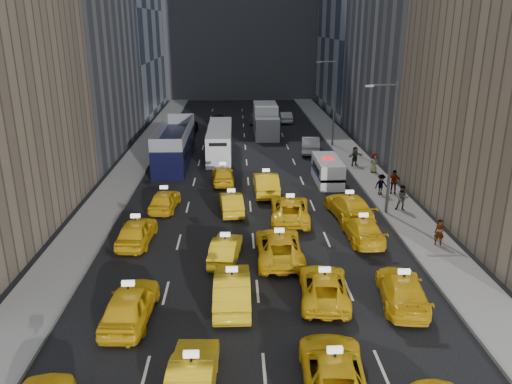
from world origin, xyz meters
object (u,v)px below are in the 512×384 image
(city_bus, at_px, (220,141))
(nypd_van, at_px, (328,171))
(pedestrian_0, at_px, (439,232))
(taxi_2, at_px, (334,371))
(double_decker, at_px, (175,144))
(box_truck, at_px, (266,121))
(taxi_1, at_px, (192,377))

(city_bus, bearing_deg, nypd_van, -46.51)
(nypd_van, height_order, pedestrian_0, nypd_van)
(taxi_2, bearing_deg, pedestrian_0, -121.90)
(double_decker, bearing_deg, box_truck, 55.10)
(double_decker, distance_m, city_bus, 4.94)
(taxi_1, height_order, double_decker, double_decker)
(taxi_1, bearing_deg, double_decker, -80.13)
(taxi_1, bearing_deg, taxi_2, -175.43)
(nypd_van, distance_m, double_decker, 14.99)
(nypd_van, xyz_separation_m, pedestrian_0, (4.32, -12.76, -0.04))
(box_truck, height_order, pedestrian_0, box_truck)
(taxi_2, xyz_separation_m, nypd_van, (4.09, 24.35, 0.30))
(taxi_1, distance_m, pedestrian_0, 17.87)
(double_decker, xyz_separation_m, pedestrian_0, (17.58, -19.70, -0.81))
(taxi_1, xyz_separation_m, city_bus, (0.01, 34.14, 0.65))
(nypd_van, relative_size, box_truck, 0.66)
(taxi_2, bearing_deg, city_bus, -77.54)
(city_bus, height_order, pedestrian_0, city_bus)
(taxi_1, xyz_separation_m, pedestrian_0, (13.44, 11.78, 0.19))
(taxi_1, height_order, nypd_van, nypd_van)
(nypd_van, bearing_deg, pedestrian_0, -70.73)
(double_decker, height_order, pedestrian_0, double_decker)
(double_decker, distance_m, box_truck, 14.78)
(box_truck, relative_size, pedestrian_0, 4.92)
(taxi_1, distance_m, city_bus, 34.15)
(city_bus, distance_m, box_truck, 10.23)
(taxi_1, distance_m, taxi_2, 5.04)
(double_decker, bearing_deg, city_bus, 36.48)
(double_decker, height_order, city_bus, double_decker)
(city_bus, bearing_deg, taxi_1, -90.02)
(taxi_2, height_order, double_decker, double_decker)
(taxi_2, height_order, nypd_van, nypd_van)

